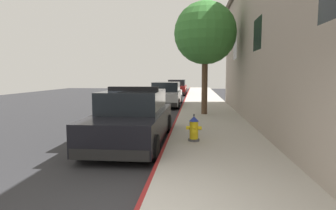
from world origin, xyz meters
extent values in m
cube|color=#2B2B2D|center=(-4.58, 10.00, -0.10)|extent=(28.70, 60.00, 0.20)
cube|color=#ADA89E|center=(1.42, 10.00, 0.08)|extent=(2.85, 60.00, 0.17)
cube|color=maroon|center=(-0.04, 10.00, 0.08)|extent=(0.08, 60.00, 0.17)
cube|color=black|center=(2.88, 6.88, 3.42)|extent=(0.06, 1.30, 1.10)
cube|color=black|center=(2.88, 12.48, 3.42)|extent=(0.06, 1.30, 1.10)
cube|color=black|center=(-1.07, 4.84, 0.58)|extent=(1.84, 4.80, 0.76)
cube|color=black|center=(-1.07, 4.99, 1.26)|extent=(1.64, 2.50, 0.60)
cube|color=black|center=(-1.07, 2.50, 0.32)|extent=(1.76, 0.16, 0.24)
cube|color=black|center=(-1.07, 7.18, 0.32)|extent=(1.76, 0.16, 0.24)
cylinder|color=black|center=(-1.93, 6.54, 0.32)|extent=(0.22, 0.64, 0.64)
cylinder|color=black|center=(-0.21, 6.54, 0.32)|extent=(0.22, 0.64, 0.64)
cylinder|color=black|center=(-1.93, 3.14, 0.32)|extent=(0.22, 0.64, 0.64)
cylinder|color=black|center=(-0.21, 3.14, 0.32)|extent=(0.22, 0.64, 0.64)
cube|color=black|center=(-1.07, 4.94, 1.62)|extent=(1.48, 0.20, 0.12)
cube|color=red|center=(-1.42, 4.94, 1.62)|extent=(0.44, 0.18, 0.11)
cube|color=#1E33E0|center=(-0.72, 4.94, 1.62)|extent=(0.44, 0.18, 0.11)
cube|color=#B2B5BA|center=(-1.15, 15.34, 0.58)|extent=(1.84, 4.80, 0.76)
cube|color=black|center=(-1.15, 15.49, 1.26)|extent=(1.64, 2.50, 0.60)
cube|color=black|center=(-1.15, 13.00, 0.32)|extent=(1.76, 0.16, 0.24)
cube|color=black|center=(-1.15, 17.68, 0.32)|extent=(1.76, 0.16, 0.24)
cylinder|color=black|center=(-2.01, 17.04, 0.32)|extent=(0.22, 0.64, 0.64)
cylinder|color=black|center=(-0.29, 17.04, 0.32)|extent=(0.22, 0.64, 0.64)
cylinder|color=black|center=(-2.01, 13.64, 0.32)|extent=(0.22, 0.64, 0.64)
cylinder|color=black|center=(-0.29, 13.64, 0.32)|extent=(0.22, 0.64, 0.64)
cube|color=maroon|center=(-1.12, 25.98, 0.58)|extent=(1.84, 4.80, 0.76)
cube|color=black|center=(-1.12, 26.13, 1.26)|extent=(1.64, 2.50, 0.60)
cube|color=black|center=(-1.12, 23.64, 0.32)|extent=(1.76, 0.16, 0.24)
cube|color=black|center=(-1.12, 28.32, 0.32)|extent=(1.76, 0.16, 0.24)
cylinder|color=black|center=(-1.98, 27.68, 0.32)|extent=(0.22, 0.64, 0.64)
cylinder|color=black|center=(-0.26, 27.68, 0.32)|extent=(0.22, 0.64, 0.64)
cylinder|color=black|center=(-1.98, 24.28, 0.32)|extent=(0.22, 0.64, 0.64)
cylinder|color=black|center=(-0.26, 24.28, 0.32)|extent=(0.22, 0.64, 0.64)
cylinder|color=#4C4C51|center=(0.72, 4.63, 0.20)|extent=(0.32, 0.32, 0.06)
cylinder|color=yellow|center=(0.72, 4.63, 0.48)|extent=(0.24, 0.24, 0.50)
cone|color=navy|center=(0.72, 4.63, 0.80)|extent=(0.28, 0.28, 0.14)
cylinder|color=#4C4C51|center=(0.72, 4.63, 0.90)|extent=(0.05, 0.05, 0.06)
cylinder|color=yellow|center=(0.55, 4.63, 0.54)|extent=(0.10, 0.10, 0.10)
cylinder|color=yellow|center=(0.89, 4.63, 0.54)|extent=(0.10, 0.10, 0.10)
cylinder|color=yellow|center=(0.72, 4.45, 0.49)|extent=(0.13, 0.12, 0.13)
cylinder|color=brown|center=(1.19, 10.40, 1.56)|extent=(0.28, 0.28, 2.79)
sphere|color=#387A33|center=(1.19, 10.40, 3.98)|extent=(2.92, 2.92, 2.92)
camera|label=1|loc=(0.75, -3.38, 2.02)|focal=30.73mm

